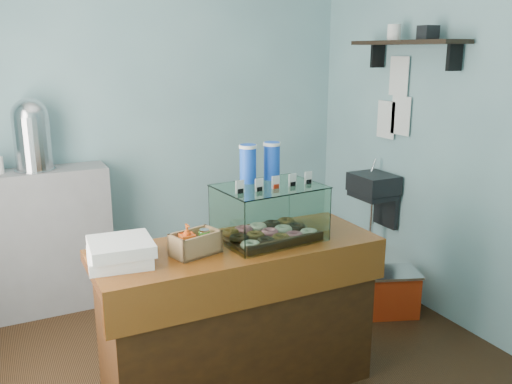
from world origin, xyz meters
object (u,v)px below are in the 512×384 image
counter (238,317)px  display_case (267,209)px  red_cooler (391,292)px  coffee_urn (32,133)px

counter → display_case: 0.64m
counter → display_case: size_ratio=2.65×
counter → red_cooler: size_ratio=3.44×
display_case → coffee_urn: bearing=120.9°
display_case → coffee_urn: (-1.10, 1.53, 0.31)m
display_case → red_cooler: display_case is taller
counter → coffee_urn: size_ratio=3.06×
coffee_urn → red_cooler: 2.89m
counter → display_case: (0.21, 0.04, 0.61)m
counter → red_cooler: (1.42, 0.34, -0.29)m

